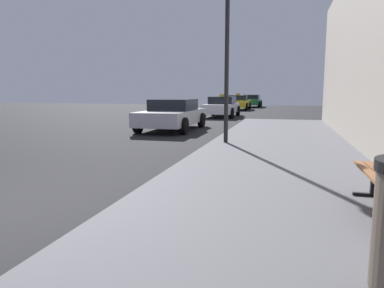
{
  "coord_description": "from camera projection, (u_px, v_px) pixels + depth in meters",
  "views": [
    {
      "loc": [
        4.12,
        -3.21,
        1.58
      ],
      "look_at": [
        2.63,
        2.41,
        0.73
      ],
      "focal_mm": 33.41,
      "sensor_mm": 36.0,
      "label": 1
    }
  ],
  "objects": [
    {
      "name": "sidewalk",
      "position": [
        268.0,
        255.0,
        3.31
      ],
      "size": [
        4.0,
        32.0,
        0.15
      ],
      "primitive_type": "cube",
      "color": "#5B5B60",
      "rests_on": "ground_plane"
    },
    {
      "name": "street_lamp",
      "position": [
        227.0,
        34.0,
        9.74
      ],
      "size": [
        0.36,
        0.36,
        4.36
      ],
      "color": "black",
      "rests_on": "sidewalk"
    },
    {
      "name": "car_silver",
      "position": [
        172.0,
        114.0,
        14.82
      ],
      "size": [
        2.05,
        4.44,
        1.27
      ],
      "rotation": [
        0.0,
        0.0,
        3.14
      ],
      "color": "#B7B7BF",
      "rests_on": "ground_plane"
    },
    {
      "name": "car_white",
      "position": [
        222.0,
        107.0,
        22.71
      ],
      "size": [
        1.93,
        4.37,
        1.43
      ],
      "rotation": [
        0.0,
        0.0,
        3.14
      ],
      "color": "white",
      "rests_on": "ground_plane"
    },
    {
      "name": "car_yellow",
      "position": [
        238.0,
        102.0,
        31.48
      ],
      "size": [
        2.05,
        4.05,
        1.43
      ],
      "rotation": [
        0.0,
        0.0,
        3.14
      ],
      "color": "yellow",
      "rests_on": "ground_plane"
    },
    {
      "name": "car_green",
      "position": [
        252.0,
        101.0,
        37.11
      ],
      "size": [
        1.92,
        4.54,
        1.27
      ],
      "rotation": [
        0.0,
        0.0,
        3.14
      ],
      "color": "#196638",
      "rests_on": "ground_plane"
    }
  ]
}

